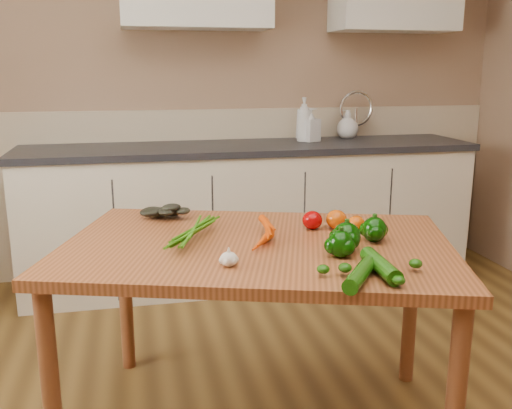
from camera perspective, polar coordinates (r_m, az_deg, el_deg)
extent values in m
cube|color=#9D7A5E|center=(3.86, -4.69, 12.46)|extent=(4.00, 0.02, 2.60)
cube|color=#C3B092|center=(3.92, -4.43, 1.42)|extent=(3.98, 0.03, 1.10)
cube|color=beige|center=(3.70, -0.68, -1.19)|extent=(2.80, 0.60, 0.86)
cube|color=#28282D|center=(3.61, -0.70, 5.74)|extent=(2.84, 0.64, 0.04)
cube|color=#99999E|center=(3.85, 10.86, 5.39)|extent=(0.55, 0.42, 0.10)
cylinder|color=silver|center=(3.99, 9.96, 8.31)|extent=(0.02, 0.02, 0.24)
cube|color=#9C532D|center=(2.09, 0.13, -4.31)|extent=(1.61, 1.28, 0.04)
cylinder|color=brown|center=(2.06, -19.84, -16.94)|extent=(0.06, 0.06, 0.71)
cylinder|color=brown|center=(1.94, 19.26, -18.77)|extent=(0.06, 0.06, 0.71)
cylinder|color=brown|center=(2.70, -12.92, -8.87)|extent=(0.06, 0.06, 0.71)
cylinder|color=brown|center=(2.62, 15.19, -9.75)|extent=(0.06, 0.06, 0.71)
imported|color=silver|center=(3.76, 4.83, 8.49)|extent=(0.12, 0.12, 0.28)
imported|color=silver|center=(3.75, 5.49, 7.95)|extent=(0.13, 0.13, 0.22)
imported|color=silver|center=(3.96, 9.15, 7.93)|extent=(0.21, 0.21, 0.19)
ellipsoid|color=silver|center=(1.83, -2.74, -5.47)|extent=(0.06, 0.06, 0.05)
sphere|color=#073002|center=(2.00, 9.04, -3.20)|extent=(0.10, 0.10, 0.10)
sphere|color=#073002|center=(2.12, 11.73, -2.46)|extent=(0.09, 0.09, 0.09)
sphere|color=#073002|center=(1.93, 8.44, -3.91)|extent=(0.09, 0.09, 0.09)
ellipsoid|color=#960203|center=(2.25, 5.65, -1.56)|extent=(0.08, 0.08, 0.07)
ellipsoid|color=#BC4304|center=(2.27, 8.04, -1.47)|extent=(0.08, 0.08, 0.08)
ellipsoid|color=#BC4304|center=(2.25, 9.99, -1.88)|extent=(0.07, 0.07, 0.06)
cylinder|color=#124006|center=(1.81, 12.36, -5.99)|extent=(0.06, 0.23, 0.05)
cylinder|color=#124006|center=(1.72, 10.35, -6.90)|extent=(0.17, 0.21, 0.05)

